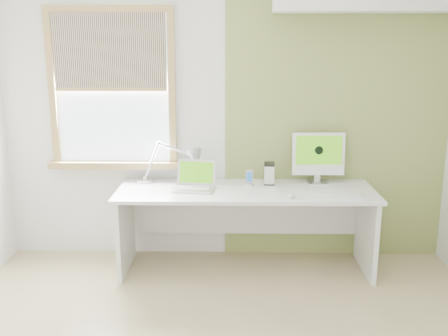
{
  "coord_description": "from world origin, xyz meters",
  "views": [
    {
      "loc": [
        0.06,
        -2.78,
        1.94
      ],
      "look_at": [
        0.0,
        1.05,
        1.0
      ],
      "focal_mm": 40.71,
      "sensor_mm": 36.0,
      "label": 1
    }
  ],
  "objects_px": {
    "desk_lamp": "(186,161)",
    "imac": "(318,155)",
    "laptop": "(195,182)",
    "desk": "(246,209)",
    "external_drive": "(269,174)"
  },
  "relations": [
    {
      "from": "desk_lamp",
      "to": "imac",
      "type": "height_order",
      "value": "imac"
    },
    {
      "from": "laptop",
      "to": "imac",
      "type": "bearing_deg",
      "value": 10.63
    },
    {
      "from": "desk",
      "to": "desk_lamp",
      "type": "height_order",
      "value": "desk_lamp"
    },
    {
      "from": "desk",
      "to": "desk_lamp",
      "type": "relative_size",
      "value": 3.31
    },
    {
      "from": "desk",
      "to": "imac",
      "type": "xyz_separation_m",
      "value": [
        0.64,
        0.17,
        0.45
      ]
    },
    {
      "from": "laptop",
      "to": "external_drive",
      "type": "xyz_separation_m",
      "value": [
        0.65,
        0.16,
        0.03
      ]
    },
    {
      "from": "desk",
      "to": "desk_lamp",
      "type": "bearing_deg",
      "value": 160.86
    },
    {
      "from": "desk_lamp",
      "to": "external_drive",
      "type": "xyz_separation_m",
      "value": [
        0.74,
        -0.06,
        -0.1
      ]
    },
    {
      "from": "desk_lamp",
      "to": "external_drive",
      "type": "height_order",
      "value": "desk_lamp"
    },
    {
      "from": "external_drive",
      "to": "imac",
      "type": "bearing_deg",
      "value": 5.63
    },
    {
      "from": "desk_lamp",
      "to": "external_drive",
      "type": "bearing_deg",
      "value": -4.27
    },
    {
      "from": "desk_lamp",
      "to": "external_drive",
      "type": "distance_m",
      "value": 0.75
    },
    {
      "from": "external_drive",
      "to": "imac",
      "type": "height_order",
      "value": "imac"
    },
    {
      "from": "laptop",
      "to": "desk_lamp",
      "type": "bearing_deg",
      "value": 114.06
    },
    {
      "from": "desk_lamp",
      "to": "imac",
      "type": "xyz_separation_m",
      "value": [
        1.18,
        -0.01,
        0.06
      ]
    }
  ]
}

